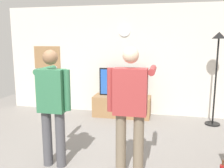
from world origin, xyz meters
The scene contains 8 objects.
back_wall centered at (0.00, 2.95, 1.35)m, with size 6.40×0.10×2.70m, color silver.
tv_stand centered at (-0.08, 2.60, 0.25)m, with size 1.38×0.58×0.50m.
television centered at (-0.08, 2.65, 0.84)m, with size 1.14×0.07×0.68m.
wall_clock centered at (-0.08, 2.89, 2.08)m, with size 0.28×0.28×0.03m, color white.
framed_picture centered at (-2.16, 2.90, 1.40)m, with size 0.74×0.04×0.59m, color #997047.
floor_lamp centered at (2.00, 2.41, 1.44)m, with size 0.32×0.32×2.02m.
person_standing_nearer_lamp centered at (-0.64, 0.02, 0.96)m, with size 0.56×0.78×1.71m.
person_standing_nearer_couch centered at (0.49, -0.03, 1.01)m, with size 0.62×0.78×1.76m.
Camera 1 is at (0.90, -3.08, 1.83)m, focal length 38.75 mm.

